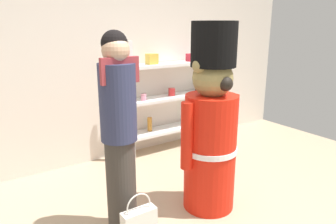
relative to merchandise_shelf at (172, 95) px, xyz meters
name	(u,v)px	position (x,y,z in m)	size (l,w,h in m)	color
back_wall	(96,59)	(-1.00, 0.22, 0.54)	(6.40, 0.12, 2.60)	silver
merchandise_shelf	(172,95)	(0.00, 0.00, 0.00)	(1.49, 0.35, 1.54)	white
teddy_bear_guard	(211,127)	(-0.61, -1.50, 0.05)	(0.66, 0.50, 1.75)	red
person_shopper	(119,130)	(-1.46, -1.35, 0.14)	(0.31, 0.29, 1.68)	#38332D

